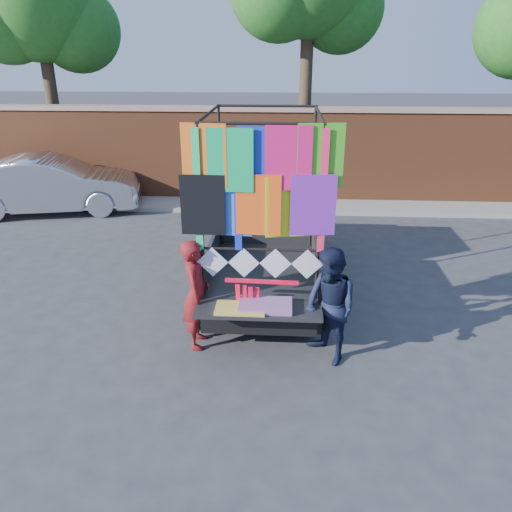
# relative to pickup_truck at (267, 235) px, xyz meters

# --- Properties ---
(ground) EXTENTS (90.00, 90.00, 0.00)m
(ground) POSITION_rel_pickup_truck_xyz_m (-0.17, -1.92, -0.82)
(ground) COLOR #38383A
(ground) RESTS_ON ground
(brick_wall) EXTENTS (30.00, 0.45, 2.61)m
(brick_wall) POSITION_rel_pickup_truck_xyz_m (-0.17, 5.08, 0.51)
(brick_wall) COLOR brown
(brick_wall) RESTS_ON ground
(curb) EXTENTS (30.00, 1.20, 0.12)m
(curb) POSITION_rel_pickup_truck_xyz_m (-0.17, 4.38, -0.76)
(curb) COLOR gray
(curb) RESTS_ON ground
(tree_left) EXTENTS (4.20, 3.30, 7.05)m
(tree_left) POSITION_rel_pickup_truck_xyz_m (-6.65, 6.20, 4.30)
(tree_left) COLOR #38281C
(tree_left) RESTS_ON ground
(pickup_truck) EXTENTS (2.04, 5.12, 3.22)m
(pickup_truck) POSITION_rel_pickup_truck_xyz_m (0.00, 0.00, 0.00)
(pickup_truck) COLOR black
(pickup_truck) RESTS_ON ground
(sedan) EXTENTS (4.72, 2.48, 1.48)m
(sedan) POSITION_rel_pickup_truck_xyz_m (-5.82, 3.66, -0.08)
(sedan) COLOR silver
(sedan) RESTS_ON ground
(woman) EXTENTS (0.43, 0.62, 1.64)m
(woman) POSITION_rel_pickup_truck_xyz_m (-0.90, -2.53, 0.00)
(woman) COLOR maroon
(woman) RESTS_ON ground
(man) EXTENTS (0.97, 1.01, 1.65)m
(man) POSITION_rel_pickup_truck_xyz_m (0.97, -2.79, 0.01)
(man) COLOR #141932
(man) RESTS_ON ground
(streamer_bundle) EXTENTS (1.01, 0.09, 0.69)m
(streamer_bundle) POSITION_rel_pickup_truck_xyz_m (-0.08, -2.67, 0.09)
(streamer_bundle) COLOR #F70D30
(streamer_bundle) RESTS_ON ground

